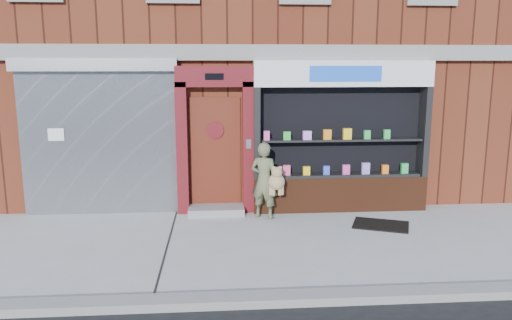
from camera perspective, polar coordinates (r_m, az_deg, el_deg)
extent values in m
plane|color=#9E9E99|center=(8.43, 0.60, -9.45)|extent=(80.00, 80.00, 0.00)
cube|color=gray|center=(6.44, 2.31, -15.61)|extent=(60.00, 0.30, 0.12)
cube|color=#592314|center=(13.93, -1.57, 15.32)|extent=(12.00, 8.00, 8.00)
cube|color=gray|center=(9.82, -0.35, 12.19)|extent=(12.00, 0.16, 0.30)
cube|color=gray|center=(10.20, -17.42, 1.77)|extent=(3.00, 0.10, 2.80)
cube|color=slate|center=(10.02, -18.00, 10.32)|extent=(3.10, 0.30, 0.24)
cube|color=white|center=(10.32, -21.89, 2.71)|extent=(0.30, 0.01, 0.24)
cube|color=maroon|center=(9.90, -8.43, 1.30)|extent=(0.22, 0.28, 2.60)
cube|color=maroon|center=(9.89, -0.89, 1.41)|extent=(0.22, 0.28, 2.60)
cube|color=maroon|center=(9.74, -4.79, 9.51)|extent=(1.50, 0.28, 0.40)
cube|color=black|center=(9.59, -4.79, 9.49)|extent=(0.35, 0.01, 0.12)
cube|color=#561C0F|center=(10.00, -4.65, 0.90)|extent=(1.00, 0.06, 2.20)
cylinder|color=black|center=(9.89, -4.69, 3.43)|extent=(0.28, 0.02, 0.28)
cylinder|color=maroon|center=(9.88, -4.69, 3.42)|extent=(0.34, 0.02, 0.34)
cube|color=gray|center=(9.99, -4.55, -5.74)|extent=(1.10, 0.55, 0.15)
cube|color=slate|center=(9.72, -0.84, 1.85)|extent=(0.10, 0.02, 0.18)
cube|color=#532613|center=(10.31, 9.49, -3.75)|extent=(3.50, 0.40, 0.70)
cube|color=black|center=(9.79, 0.06, 3.10)|extent=(0.12, 0.40, 1.80)
cube|color=black|center=(10.60, 18.63, 3.12)|extent=(0.12, 0.40, 1.80)
cube|color=black|center=(10.24, 9.47, 3.29)|extent=(3.30, 0.03, 1.80)
cube|color=black|center=(10.22, 9.56, -1.69)|extent=(3.20, 0.36, 0.06)
cube|color=black|center=(10.08, 9.69, 2.31)|extent=(3.20, 0.36, 0.04)
cube|color=white|center=(9.98, 9.93, 9.71)|extent=(3.50, 0.40, 0.50)
cube|color=blue|center=(9.78, 10.23, 9.68)|extent=(1.40, 0.01, 0.30)
cube|color=gold|center=(9.86, 1.20, -1.21)|extent=(0.12, 0.09, 0.20)
cube|color=#F5517D|center=(9.91, 3.50, -1.17)|extent=(0.14, 0.09, 0.20)
cube|color=yellow|center=(9.97, 5.78, -1.22)|extent=(0.14, 0.09, 0.17)
cube|color=blue|center=(10.05, 8.03, -1.16)|extent=(0.12, 0.09, 0.18)
cube|color=#D94898|center=(10.14, 10.24, -1.07)|extent=(0.14, 0.09, 0.20)
cube|color=#9A75D3|center=(10.24, 12.41, -0.93)|extent=(0.16, 0.09, 0.23)
cube|color=orange|center=(10.37, 14.52, -1.02)|extent=(0.13, 0.09, 0.18)
cube|color=green|center=(10.50, 16.59, -0.91)|extent=(0.14, 0.09, 0.21)
cube|color=#FA53B0|center=(9.74, 1.21, 2.81)|extent=(0.11, 0.09, 0.18)
cube|color=green|center=(9.78, 3.55, 2.79)|extent=(0.14, 0.09, 0.16)
cube|color=#CC84EE|center=(9.85, 5.86, 2.83)|extent=(0.17, 0.09, 0.17)
cube|color=orange|center=(9.92, 8.14, 2.90)|extent=(0.16, 0.09, 0.20)
cube|color=yellow|center=(10.01, 10.38, 2.96)|extent=(0.16, 0.09, 0.22)
cube|color=green|center=(10.13, 12.57, 2.85)|extent=(0.12, 0.09, 0.17)
cube|color=green|center=(10.25, 14.71, 2.87)|extent=(0.12, 0.09, 0.18)
imported|color=#5C6240|center=(9.55, 0.93, -2.35)|extent=(0.64, 0.56, 1.48)
sphere|color=#A28551|center=(9.41, 2.36, -2.49)|extent=(0.32, 0.32, 0.32)
sphere|color=#A28551|center=(9.32, 2.41, -1.43)|extent=(0.21, 0.21, 0.21)
sphere|color=#A28551|center=(9.29, 2.02, -0.93)|extent=(0.07, 0.07, 0.07)
sphere|color=#A28551|center=(9.31, 2.80, -0.92)|extent=(0.07, 0.07, 0.07)
cylinder|color=#A28551|center=(9.44, 1.72, -3.44)|extent=(0.07, 0.07, 0.19)
cylinder|color=#A28551|center=(9.46, 2.99, -3.41)|extent=(0.07, 0.07, 0.19)
cylinder|color=#A28551|center=(9.42, 1.98, -3.46)|extent=(0.07, 0.07, 0.19)
cylinder|color=#A28551|center=(9.44, 2.75, -3.45)|extent=(0.07, 0.07, 0.19)
cube|color=black|center=(9.56, 14.08, -7.21)|extent=(1.18, 1.01, 0.02)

